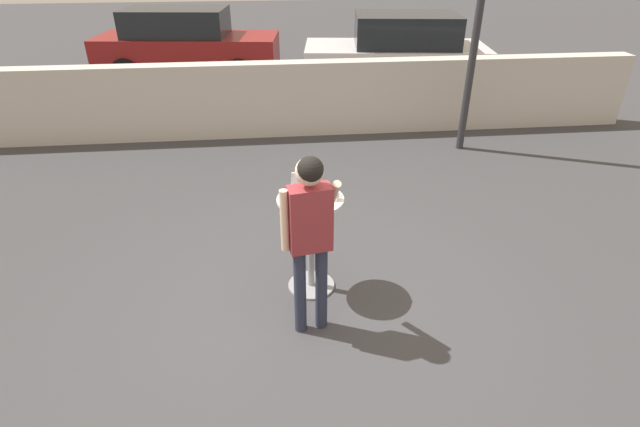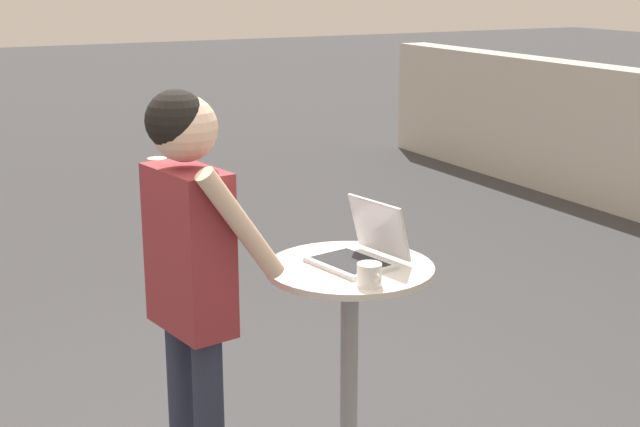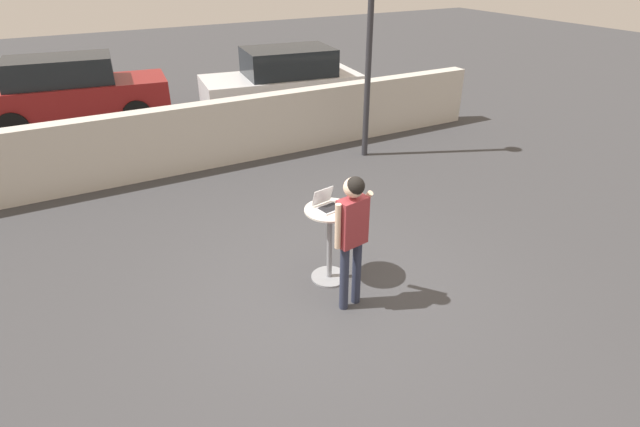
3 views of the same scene
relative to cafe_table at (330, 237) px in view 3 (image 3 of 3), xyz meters
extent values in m
plane|color=#3D3D3F|center=(-0.12, -0.38, -0.63)|extent=(50.00, 50.00, 0.00)
cube|color=beige|center=(-0.12, 4.57, 0.01)|extent=(12.85, 0.35, 1.29)
cylinder|color=gray|center=(0.00, 0.00, -0.62)|extent=(0.49, 0.49, 0.03)
cylinder|color=gray|center=(0.00, 0.00, -0.11)|extent=(0.07, 0.07, 1.00)
cylinder|color=beige|center=(0.00, 0.00, 0.40)|extent=(0.65, 0.65, 0.02)
cube|color=silver|center=(0.00, 0.00, 0.42)|extent=(0.34, 0.28, 0.02)
cube|color=black|center=(0.00, 0.00, 0.43)|extent=(0.29, 0.23, 0.00)
cube|color=silver|center=(-0.03, 0.14, 0.54)|extent=(0.31, 0.12, 0.22)
cube|color=white|center=(-0.02, 0.14, 0.54)|extent=(0.28, 0.11, 0.20)
cylinder|color=white|center=(0.22, -0.05, 0.45)|extent=(0.09, 0.09, 0.08)
torus|color=white|center=(0.28, -0.05, 0.46)|extent=(0.04, 0.01, 0.04)
cylinder|color=#282D42|center=(-0.16, -0.64, -0.19)|extent=(0.11, 0.11, 0.89)
cylinder|color=#282D42|center=(0.04, -0.60, -0.19)|extent=(0.11, 0.11, 0.89)
cube|color=maroon|center=(-0.06, -0.62, 0.55)|extent=(0.39, 0.24, 0.59)
sphere|color=beige|center=(-0.06, -0.62, 0.98)|extent=(0.23, 0.23, 0.23)
sphere|color=black|center=(-0.05, -0.65, 1.01)|extent=(0.21, 0.21, 0.21)
cylinder|color=beige|center=(-0.27, -0.65, 0.57)|extent=(0.07, 0.07, 0.56)
cylinder|color=beige|center=(0.14, -0.50, 0.68)|extent=(0.12, 0.34, 0.43)
cube|color=silver|center=(2.50, 6.88, 0.06)|extent=(4.14, 2.18, 0.75)
cube|color=black|center=(2.69, 6.85, 0.77)|extent=(2.35, 1.75, 0.65)
cylinder|color=black|center=(1.18, 6.24, -0.28)|extent=(0.74, 0.31, 0.71)
cylinder|color=black|center=(1.38, 7.83, -0.28)|extent=(0.74, 0.31, 0.71)
cylinder|color=black|center=(3.61, 5.93, -0.28)|extent=(0.74, 0.31, 0.71)
cylinder|color=black|center=(3.82, 7.52, -0.28)|extent=(0.74, 0.31, 0.71)
cube|color=maroon|center=(-2.23, 8.70, 0.05)|extent=(4.49, 2.12, 0.75)
cube|color=black|center=(-2.44, 8.72, 0.73)|extent=(2.53, 1.69, 0.61)
cylinder|color=black|center=(-0.80, 9.29, -0.29)|extent=(0.70, 0.30, 0.68)
cylinder|color=black|center=(-0.99, 7.78, -0.29)|extent=(0.70, 0.30, 0.68)
cylinder|color=black|center=(-3.46, 9.62, -0.29)|extent=(0.70, 0.30, 0.68)
cylinder|color=black|center=(-3.65, 8.10, -0.29)|extent=(0.70, 0.30, 0.68)
cylinder|color=#2D2D33|center=(2.89, 3.55, 1.68)|extent=(0.12, 0.12, 4.63)
camera|label=1|loc=(-0.35, -4.18, 2.63)|focal=28.00mm
camera|label=2|loc=(2.81, -1.59, 1.49)|focal=50.00mm
camera|label=3|loc=(-2.76, -4.80, 3.33)|focal=28.00mm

